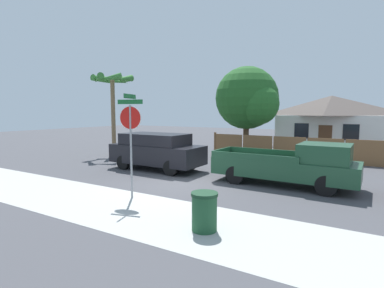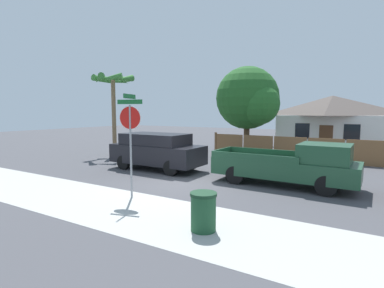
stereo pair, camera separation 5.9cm
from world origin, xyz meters
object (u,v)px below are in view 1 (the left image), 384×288
Objects in this scene: palm_tree at (112,86)px; oak_tree at (249,99)px; red_suv at (157,150)px; stop_sign at (131,127)px; house at (331,121)px; orange_pickup at (291,165)px; trash_bin at (204,211)px.

oak_tree is at bearing 33.85° from palm_tree.
red_suv is at bearing -25.43° from palm_tree.
palm_tree is 1.54× the size of stop_sign.
palm_tree is 11.07m from stop_sign.
orange_pickup is at bearing -89.66° from house.
house is at bearing 62.02° from stop_sign.
oak_tree is 9.67m from orange_pickup.
stop_sign is at bearing -88.30° from oak_tree.
trash_bin is at bearing -74.12° from oak_tree.
oak_tree reaches higher than palm_tree.
oak_tree reaches higher than red_suv.
house is at bearing 65.65° from red_suv.
red_suv reaches higher than trash_bin.
stop_sign is at bearing 160.23° from trash_bin.
palm_tree reaches higher than trash_bin.
oak_tree is 1.26× the size of red_suv.
orange_pickup is 5.80m from trash_bin.
palm_tree is 5.61× the size of trash_bin.
orange_pickup is (12.42, -2.74, -3.82)m from palm_tree.
red_suv is 5.00× the size of trash_bin.
red_suv is 0.87× the size of orange_pickup.
stop_sign is at bearing -41.63° from palm_tree.
trash_bin is (3.52, -1.26, -1.93)m from stop_sign.
orange_pickup is at bearing 82.06° from trash_bin.
red_suv is 8.22m from trash_bin.
oak_tree is 1.72× the size of stop_sign.
trash_bin is (11.62, -8.47, -4.17)m from palm_tree.
palm_tree is 1.12× the size of red_suv.
house is 1.39× the size of orange_pickup.
trash_bin is at bearing -97.10° from orange_pickup.
trash_bin is at bearing -92.08° from house.
house is at bearing 91.18° from orange_pickup.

